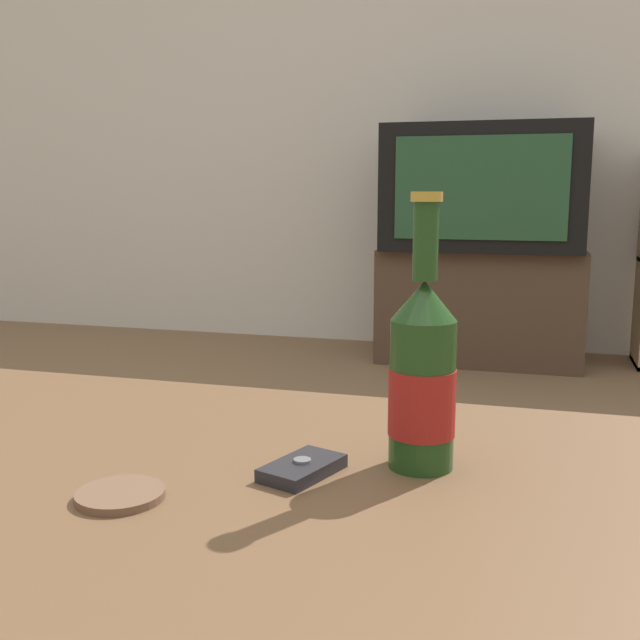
% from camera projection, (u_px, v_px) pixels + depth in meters
% --- Properties ---
extents(back_wall, '(8.00, 0.05, 2.60)m').
position_uv_depth(back_wall, '(449.00, 74.00, 3.53)').
color(back_wall, silver).
rests_on(back_wall, ground_plane).
extents(coffee_table, '(1.20, 0.69, 0.47)m').
position_uv_depth(coffee_table, '(122.00, 525.00, 0.81)').
color(coffee_table, brown).
rests_on(coffee_table, ground_plane).
extents(tv_stand, '(0.88, 0.46, 0.50)m').
position_uv_depth(tv_stand, '(480.00, 305.00, 3.36)').
color(tv_stand, '#4C3828').
rests_on(tv_stand, ground_plane).
extents(television, '(0.84, 0.57, 0.53)m').
position_uv_depth(television, '(484.00, 188.00, 3.27)').
color(television, black).
rests_on(television, tv_stand).
extents(beer_bottle, '(0.07, 0.07, 0.29)m').
position_uv_depth(beer_bottle, '(422.00, 376.00, 0.78)').
color(beer_bottle, '#1E4219').
rests_on(beer_bottle, coffee_table).
extents(cell_phone, '(0.08, 0.10, 0.02)m').
position_uv_depth(cell_phone, '(302.00, 468.00, 0.78)').
color(cell_phone, '#232328').
rests_on(cell_phone, coffee_table).
extents(coaster, '(0.09, 0.09, 0.01)m').
position_uv_depth(coaster, '(120.00, 495.00, 0.72)').
color(coaster, brown).
rests_on(coaster, coffee_table).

